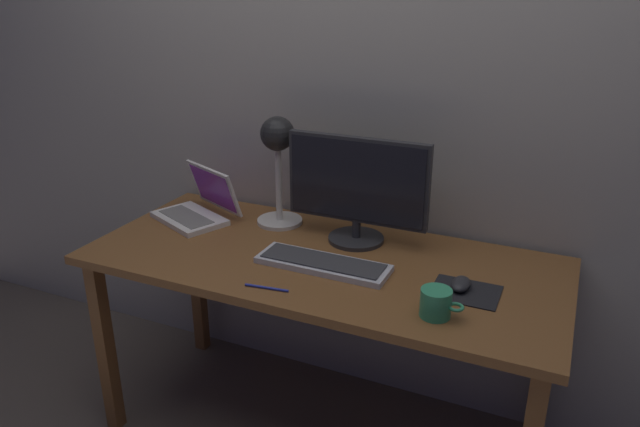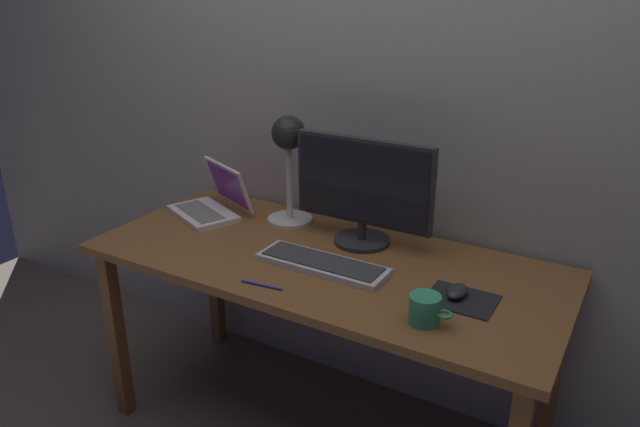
{
  "view_description": "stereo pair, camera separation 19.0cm",
  "coord_description": "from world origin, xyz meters",
  "px_view_note": "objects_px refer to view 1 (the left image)",
  "views": [
    {
      "loc": [
        0.74,
        -1.66,
        1.62
      ],
      "look_at": [
        0.02,
        -0.05,
        0.92
      ],
      "focal_mm": 33.61,
      "sensor_mm": 36.0,
      "label": 1
    },
    {
      "loc": [
        0.91,
        -1.58,
        1.62
      ],
      "look_at": [
        0.02,
        -0.05,
        0.92
      ],
      "focal_mm": 33.61,
      "sensor_mm": 36.0,
      "label": 2
    }
  ],
  "objects_px": {
    "monitor": "(357,187)",
    "coffee_mug": "(436,303)",
    "pen": "(267,288)",
    "keyboard_main": "(323,263)",
    "mouse": "(461,284)",
    "desk_lamp": "(278,152)",
    "laptop": "(201,204)"
  },
  "relations": [
    {
      "from": "monitor",
      "to": "coffee_mug",
      "type": "bearing_deg",
      "value": -45.07
    },
    {
      "from": "coffee_mug",
      "to": "pen",
      "type": "xyz_separation_m",
      "value": [
        -0.5,
        -0.06,
        -0.04
      ]
    },
    {
      "from": "keyboard_main",
      "to": "mouse",
      "type": "height_order",
      "value": "mouse"
    },
    {
      "from": "desk_lamp",
      "to": "mouse",
      "type": "bearing_deg",
      "value": -18.19
    },
    {
      "from": "desk_lamp",
      "to": "keyboard_main",
      "type": "bearing_deg",
      "value": -42.16
    },
    {
      "from": "keyboard_main",
      "to": "pen",
      "type": "xyz_separation_m",
      "value": [
        -0.1,
        -0.21,
        -0.01
      ]
    },
    {
      "from": "mouse",
      "to": "keyboard_main",
      "type": "bearing_deg",
      "value": -176.07
    },
    {
      "from": "keyboard_main",
      "to": "coffee_mug",
      "type": "relative_size",
      "value": 3.6
    },
    {
      "from": "desk_lamp",
      "to": "coffee_mug",
      "type": "height_order",
      "value": "desk_lamp"
    },
    {
      "from": "monitor",
      "to": "mouse",
      "type": "relative_size",
      "value": 5.3
    },
    {
      "from": "laptop",
      "to": "monitor",
      "type": "bearing_deg",
      "value": 3.51
    },
    {
      "from": "monitor",
      "to": "keyboard_main",
      "type": "bearing_deg",
      "value": -95.6
    },
    {
      "from": "monitor",
      "to": "laptop",
      "type": "relative_size",
      "value": 1.4
    },
    {
      "from": "laptop",
      "to": "desk_lamp",
      "type": "height_order",
      "value": "desk_lamp"
    },
    {
      "from": "keyboard_main",
      "to": "pen",
      "type": "distance_m",
      "value": 0.23
    },
    {
      "from": "mouse",
      "to": "pen",
      "type": "distance_m",
      "value": 0.59
    },
    {
      "from": "laptop",
      "to": "coffee_mug",
      "type": "relative_size",
      "value": 2.96
    },
    {
      "from": "monitor",
      "to": "desk_lamp",
      "type": "bearing_deg",
      "value": 173.6
    },
    {
      "from": "monitor",
      "to": "laptop",
      "type": "xyz_separation_m",
      "value": [
        -0.63,
        -0.04,
        -0.15
      ]
    },
    {
      "from": "laptop",
      "to": "desk_lamp",
      "type": "relative_size",
      "value": 0.88
    },
    {
      "from": "mouse",
      "to": "pen",
      "type": "relative_size",
      "value": 0.69
    },
    {
      "from": "monitor",
      "to": "coffee_mug",
      "type": "xyz_separation_m",
      "value": [
        0.39,
        -0.39,
        -0.16
      ]
    },
    {
      "from": "mouse",
      "to": "pen",
      "type": "xyz_separation_m",
      "value": [
        -0.54,
        -0.24,
        -0.02
      ]
    },
    {
      "from": "laptop",
      "to": "coffee_mug",
      "type": "height_order",
      "value": "laptop"
    },
    {
      "from": "desk_lamp",
      "to": "pen",
      "type": "xyz_separation_m",
      "value": [
        0.21,
        -0.48,
        -0.28
      ]
    },
    {
      "from": "monitor",
      "to": "keyboard_main",
      "type": "height_order",
      "value": "monitor"
    },
    {
      "from": "desk_lamp",
      "to": "coffee_mug",
      "type": "distance_m",
      "value": 0.86
    },
    {
      "from": "laptop",
      "to": "pen",
      "type": "bearing_deg",
      "value": -38.24
    },
    {
      "from": "laptop",
      "to": "mouse",
      "type": "xyz_separation_m",
      "value": [
        1.05,
        -0.17,
        -0.04
      ]
    },
    {
      "from": "mouse",
      "to": "coffee_mug",
      "type": "relative_size",
      "value": 0.78
    },
    {
      "from": "coffee_mug",
      "to": "desk_lamp",
      "type": "bearing_deg",
      "value": 149.29
    },
    {
      "from": "monitor",
      "to": "coffee_mug",
      "type": "height_order",
      "value": "monitor"
    }
  ]
}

